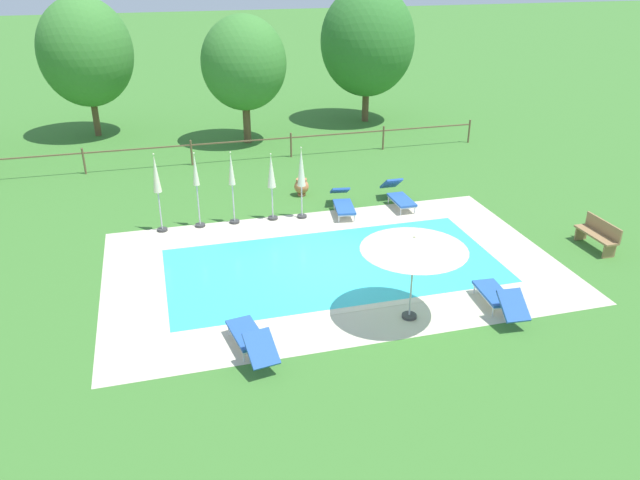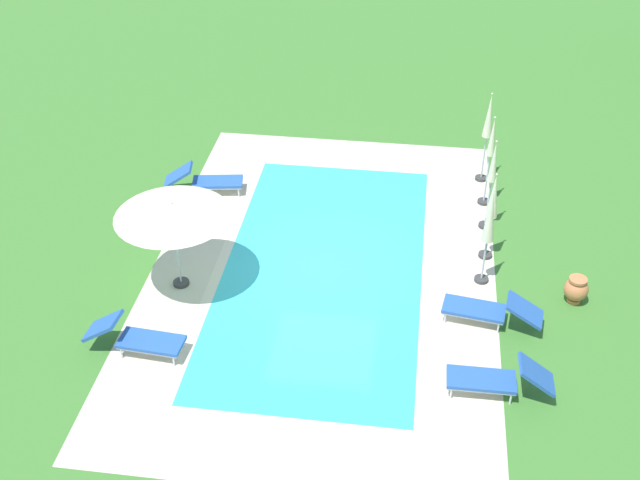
{
  "view_description": "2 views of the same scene",
  "coord_description": "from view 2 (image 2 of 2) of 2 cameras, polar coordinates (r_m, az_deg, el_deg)",
  "views": [
    {
      "loc": [
        -4.45,
        -14.84,
        8.09
      ],
      "look_at": [
        -0.25,
        0.5,
        0.6
      ],
      "focal_mm": 34.87,
      "sensor_mm": 36.0,
      "label": 1
    },
    {
      "loc": [
        14.78,
        1.92,
        11.26
      ],
      "look_at": [
        0.2,
        -0.05,
        0.94
      ],
      "focal_mm": 45.59,
      "sensor_mm": 36.0,
      "label": 2
    }
  ],
  "objects": [
    {
      "name": "ground_plane",
      "position": [
        18.68,
        0.24,
        -2.03
      ],
      "size": [
        160.0,
        160.0,
        0.0
      ],
      "primitive_type": "plane",
      "color": "#3D752D"
    },
    {
      "name": "pool_deck_paving",
      "position": [
        18.68,
        0.24,
        -2.02
      ],
      "size": [
        12.52,
        7.81,
        0.01
      ],
      "primitive_type": "cube",
      "color": "beige",
      "rests_on": "ground"
    },
    {
      "name": "swimming_pool_water",
      "position": [
        18.68,
        0.24,
        -2.02
      ],
      "size": [
        9.22,
        4.51,
        0.01
      ],
      "primitive_type": "cube",
      "color": "#38C6D1",
      "rests_on": "ground"
    },
    {
      "name": "pool_coping_rim",
      "position": [
        18.67,
        0.24,
        -2.01
      ],
      "size": [
        9.7,
        4.99,
        0.01
      ],
      "color": "beige",
      "rests_on": "ground"
    },
    {
      "name": "sun_lounger_north_near_steps",
      "position": [
        15.82,
        12.33,
        -9.48
      ],
      "size": [
        0.61,
        2.0,
        0.84
      ],
      "color": "#2856A8",
      "rests_on": "ground"
    },
    {
      "name": "sun_lounger_north_mid",
      "position": [
        21.47,
        -7.99,
        4.18
      ],
      "size": [
        0.92,
        2.09,
        0.8
      ],
      "color": "#2856A8",
      "rests_on": "ground"
    },
    {
      "name": "sun_lounger_north_far",
      "position": [
        17.34,
        11.75,
        -4.81
      ],
      "size": [
        0.9,
        2.12,
        0.74
      ],
      "color": "#2856A8",
      "rests_on": "ground"
    },
    {
      "name": "sun_lounger_north_end",
      "position": [
        16.71,
        -12.72,
        -6.69
      ],
      "size": [
        0.75,
        2.06,
        0.81
      ],
      "color": "#2856A8",
      "rests_on": "ground"
    },
    {
      "name": "patio_umbrella_open_foreground",
      "position": [
        17.35,
        -10.33,
        2.07
      ],
      "size": [
        2.49,
        2.49,
        2.18
      ],
      "color": "#383838",
      "rests_on": "ground"
    },
    {
      "name": "patio_umbrella_closed_row_west",
      "position": [
        18.63,
        12.03,
        2.57
      ],
      "size": [
        0.32,
        0.32,
        2.25
      ],
      "color": "#383838",
      "rests_on": "ground"
    },
    {
      "name": "patio_umbrella_closed_row_mid_west",
      "position": [
        19.7,
        12.0,
        4.61
      ],
      "size": [
        0.32,
        0.32,
        2.4
      ],
      "color": "#383838",
      "rests_on": "ground"
    },
    {
      "name": "patio_umbrella_closed_row_centre",
      "position": [
        21.63,
        11.73,
        8.04
      ],
      "size": [
        0.32,
        0.32,
        2.54
      ],
      "color": "#383838",
      "rests_on": "ground"
    },
    {
      "name": "patio_umbrella_closed_row_mid_east",
      "position": [
        20.64,
        11.9,
        6.24
      ],
      "size": [
        0.32,
        0.32,
        2.47
      ],
      "color": "#383838",
      "rests_on": "ground"
    },
    {
      "name": "patio_umbrella_closed_row_east",
      "position": [
        17.77,
        11.81,
        1.23
      ],
      "size": [
        0.32,
        0.32,
        2.42
      ],
      "color": "#383838",
      "rests_on": "ground"
    },
    {
      "name": "terracotta_urn_near_fence",
      "position": [
        18.39,
        17.53,
        -3.31
      ],
      "size": [
        0.52,
        0.52,
        0.63
      ],
      "color": "#C67547",
      "rests_on": "ground"
    }
  ]
}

